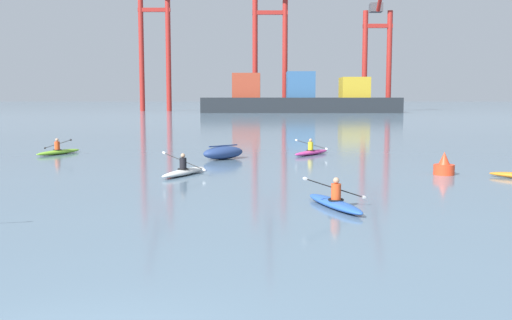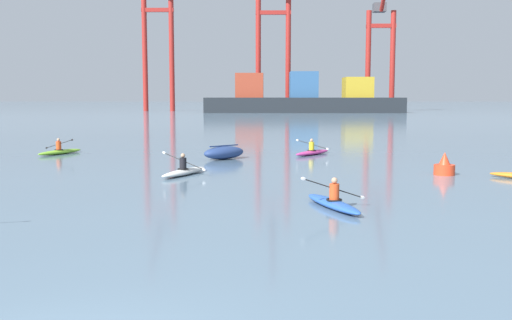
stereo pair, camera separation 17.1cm
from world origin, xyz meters
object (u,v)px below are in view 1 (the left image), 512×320
object	(u,v)px
gantry_crane_east_mid	(378,41)
kayak_lime	(59,151)
gantry_crane_west	(154,32)
channel_buoy	(444,167)
container_barge	(299,99)
gantry_crane_west_mid	(270,32)
kayak_white	(184,171)
capsized_dinghy	(223,153)
kayak_magenta	(311,152)
kayak_blue	(335,202)

from	to	relation	value
gantry_crane_east_mid	kayak_lime	distance (m)	108.50
gantry_crane_west	gantry_crane_east_mid	bearing A→B (deg)	-3.38
channel_buoy	container_barge	bearing A→B (deg)	90.05
gantry_crane_west_mid	kayak_white	distance (m)	110.91
gantry_crane_west	channel_buoy	world-z (taller)	gantry_crane_west
container_barge	capsized_dinghy	xyz separation A→B (m)	(-9.95, -94.00, -2.53)
channel_buoy	capsized_dinghy	bearing A→B (deg)	148.05
channel_buoy	kayak_lime	xyz separation A→B (m)	(-19.95, 8.82, -0.19)
capsized_dinghy	kayak_white	bearing A→B (deg)	-100.95
capsized_dinghy	kayak_lime	size ratio (longest dim) A/B	0.80
kayak_magenta	capsized_dinghy	bearing A→B (deg)	-153.86
gantry_crane_west	capsized_dinghy	xyz separation A→B (m)	(23.18, -105.98, -18.00)
kayak_blue	kayak_lime	size ratio (longest dim) A/B	1.02
gantry_crane_west	gantry_crane_west_mid	world-z (taller)	gantry_crane_west_mid
capsized_dinghy	channel_buoy	xyz separation A→B (m)	(10.04, -6.26, 0.01)
kayak_white	container_barge	bearing A→B (deg)	83.64
gantry_crane_west_mid	kayak_magenta	size ratio (longest dim) A/B	11.72
kayak_white	kayak_lime	world-z (taller)	kayak_white
gantry_crane_east_mid	kayak_white	bearing A→B (deg)	-105.03
container_barge	kayak_lime	bearing A→B (deg)	-102.25
gantry_crane_west_mid	capsized_dinghy	distance (m)	104.43
gantry_crane_west	container_barge	bearing A→B (deg)	-19.89
kayak_white	gantry_crane_east_mid	bearing A→B (deg)	74.97
gantry_crane_west	kayak_magenta	size ratio (longest dim) A/B	11.48
gantry_crane_west_mid	kayak_magenta	xyz separation A→B (m)	(1.24, -100.41, -17.82)
gantry_crane_west	kayak_blue	bearing A→B (deg)	-77.07
gantry_crane_west_mid	kayak_lime	bearing A→B (deg)	-97.76
kayak_lime	kayak_blue	bearing A→B (deg)	-49.15
gantry_crane_east_mid	capsized_dinghy	size ratio (longest dim) A/B	12.66
gantry_crane_west_mid	kayak_magenta	world-z (taller)	gantry_crane_west_mid
container_barge	kayak_lime	world-z (taller)	container_barge
container_barge	kayak_white	world-z (taller)	container_barge
kayak_white	kayak_blue	xyz separation A→B (m)	(5.61, -7.43, 0.00)
gantry_crane_east_mid	kayak_magenta	xyz separation A→B (m)	(-23.14, -100.51, -15.66)
capsized_dinghy	kayak_blue	world-z (taller)	kayak_blue
kayak_magenta	gantry_crane_west_mid	bearing A→B (deg)	90.71
gantry_crane_east_mid	kayak_white	distance (m)	114.41
container_barge	kayak_magenta	distance (m)	91.72
container_barge	kayak_white	xyz separation A→B (m)	(-11.20, -100.49, -2.71)
kayak_magenta	kayak_lime	distance (m)	14.90
gantry_crane_west_mid	gantry_crane_east_mid	xyz separation A→B (m)	(24.38, 0.10, -2.16)
container_barge	kayak_magenta	size ratio (longest dim) A/B	13.58
gantry_crane_west_mid	kayak_magenta	bearing A→B (deg)	-89.29
kayak_white	kayak_magenta	size ratio (longest dim) A/B	1.09
container_barge	kayak_blue	distance (m)	108.11
capsized_dinghy	kayak_lime	bearing A→B (deg)	165.51
gantry_crane_west	kayak_white	world-z (taller)	gantry_crane_west
channel_buoy	kayak_white	bearing A→B (deg)	-178.81
container_barge	gantry_crane_west_mid	distance (m)	18.58
channel_buoy	gantry_crane_west_mid	bearing A→B (deg)	93.30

